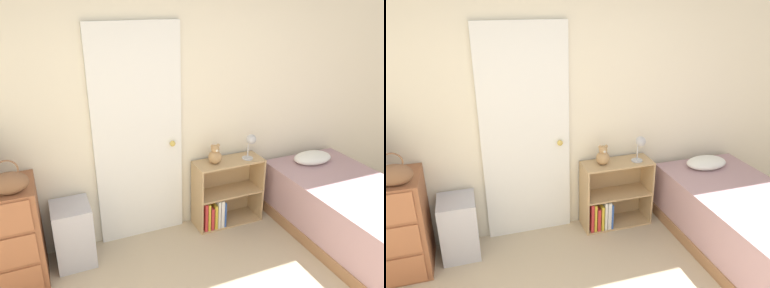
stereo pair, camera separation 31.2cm
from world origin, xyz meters
TOP-DOWN VIEW (x-y plane):
  - wall_back at (0.00, 2.13)m, footprint 10.00×0.06m
  - door_closed at (-0.22, 2.08)m, footprint 0.84×0.09m
  - handbag at (-1.31, 1.68)m, footprint 0.28×0.12m
  - storage_bin at (-0.91, 1.90)m, footprint 0.33×0.37m
  - bookshelf at (0.61, 1.94)m, footprint 0.72×0.29m
  - teddy_bear at (0.51, 1.94)m, footprint 0.14×0.14m
  - desk_lamp at (0.89, 1.90)m, footprint 0.13×0.12m
  - bed at (1.64, 1.14)m, footprint 0.98×1.90m

SIDE VIEW (x-z plane):
  - storage_bin at x=-0.91m, z-range 0.00..0.57m
  - bed at x=1.64m, z-range -0.05..0.63m
  - bookshelf at x=0.61m, z-range -0.06..0.65m
  - teddy_bear at x=0.51m, z-range 0.70..0.90m
  - desk_lamp at x=0.89m, z-range 0.76..1.03m
  - handbag at x=-1.31m, z-range 0.85..1.13m
  - door_closed at x=-0.22m, z-range 0.00..2.08m
  - wall_back at x=0.00m, z-range 0.00..2.55m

